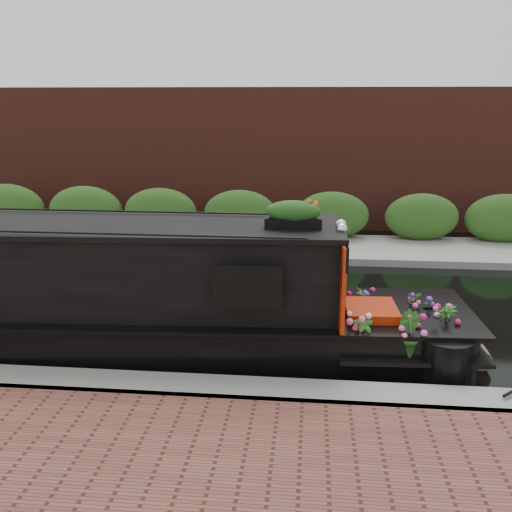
{
  "coord_description": "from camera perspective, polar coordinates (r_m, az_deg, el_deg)",
  "views": [
    {
      "loc": [
        1.72,
        -9.64,
        3.73
      ],
      "look_at": [
        0.82,
        -0.6,
        1.19
      ],
      "focal_mm": 40.0,
      "sensor_mm": 36.0,
      "label": 1
    }
  ],
  "objects": [
    {
      "name": "ground",
      "position": [
        10.48,
        -4.17,
        -5.28
      ],
      "size": [
        80.0,
        80.0,
        0.0
      ],
      "primitive_type": "plane",
      "color": "black",
      "rests_on": "ground"
    },
    {
      "name": "near_bank_coping",
      "position": [
        7.55,
        -8.51,
        -14.16
      ],
      "size": [
        40.0,
        0.6,
        0.5
      ],
      "primitive_type": "cube",
      "color": "gray",
      "rests_on": "ground"
    },
    {
      "name": "far_bank_path",
      "position": [
        14.44,
        -1.37,
        0.64
      ],
      "size": [
        40.0,
        2.4,
        0.34
      ],
      "primitive_type": "cube",
      "color": "gray",
      "rests_on": "ground"
    },
    {
      "name": "far_hedge",
      "position": [
        15.3,
        -0.96,
        1.51
      ],
      "size": [
        40.0,
        1.1,
        2.8
      ],
      "primitive_type": "cube",
      "color": "#2C551C",
      "rests_on": "ground"
    },
    {
      "name": "far_brick_wall",
      "position": [
        17.33,
        -0.16,
        3.19
      ],
      "size": [
        40.0,
        1.0,
        8.0
      ],
      "primitive_type": "cube",
      "color": "#5A261E",
      "rests_on": "ground"
    },
    {
      "name": "narrowboat",
      "position": [
        8.93,
        -16.65,
        -4.49
      ],
      "size": [
        10.97,
        2.46,
        2.56
      ],
      "rotation": [
        0.0,
        0.0,
        0.05
      ],
      "color": "black",
      "rests_on": "ground"
    },
    {
      "name": "rope_fender",
      "position": [
        8.87,
        21.41,
        -9.36
      ],
      "size": [
        0.29,
        0.34,
        0.29
      ],
      "primitive_type": "cylinder",
      "rotation": [
        1.57,
        0.0,
        0.0
      ],
      "color": "brown",
      "rests_on": "ground"
    }
  ]
}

